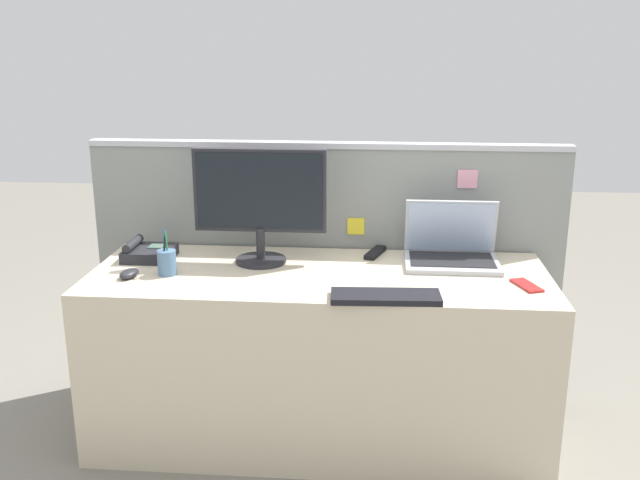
% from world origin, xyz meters
% --- Properties ---
extents(ground_plane, '(10.00, 10.00, 0.00)m').
position_xyz_m(ground_plane, '(0.00, 0.00, 0.00)').
color(ground_plane, slate).
extents(desk, '(1.81, 0.67, 0.71)m').
position_xyz_m(desk, '(0.00, 0.00, 0.36)').
color(desk, beige).
rests_on(desk, ground_plane).
extents(cubicle_divider, '(2.08, 0.07, 1.18)m').
position_xyz_m(cubicle_divider, '(0.00, 0.38, 0.59)').
color(cubicle_divider, gray).
rests_on(cubicle_divider, ground_plane).
extents(desktop_monitor, '(0.54, 0.21, 0.47)m').
position_xyz_m(desktop_monitor, '(-0.25, 0.12, 0.98)').
color(desktop_monitor, '#232328').
rests_on(desktop_monitor, desk).
extents(laptop, '(0.38, 0.28, 0.25)m').
position_xyz_m(laptop, '(0.53, 0.18, 0.77)').
color(laptop, '#B2B5BC').
rests_on(laptop, desk).
extents(desk_phone, '(0.20, 0.19, 0.08)m').
position_xyz_m(desk_phone, '(-0.73, 0.12, 0.74)').
color(desk_phone, '#232328').
rests_on(desk_phone, desk).
extents(keyboard_main, '(0.40, 0.15, 0.02)m').
position_xyz_m(keyboard_main, '(0.26, -0.28, 0.72)').
color(keyboard_main, black).
rests_on(keyboard_main, desk).
extents(computer_mouse_right_hand, '(0.08, 0.11, 0.03)m').
position_xyz_m(computer_mouse_right_hand, '(-0.73, -0.12, 0.73)').
color(computer_mouse_right_hand, '#232328').
rests_on(computer_mouse_right_hand, desk).
extents(pen_cup, '(0.07, 0.07, 0.18)m').
position_xyz_m(pen_cup, '(-0.59, -0.07, 0.76)').
color(pen_cup, '#4C7093').
rests_on(pen_cup, desk).
extents(cell_phone_red_case, '(0.11, 0.16, 0.01)m').
position_xyz_m(cell_phone_red_case, '(0.79, -0.10, 0.72)').
color(cell_phone_red_case, '#B22323').
rests_on(cell_phone_red_case, desk).
extents(tv_remote, '(0.10, 0.18, 0.02)m').
position_xyz_m(tv_remote, '(0.22, 0.25, 0.72)').
color(tv_remote, black).
rests_on(tv_remote, desk).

